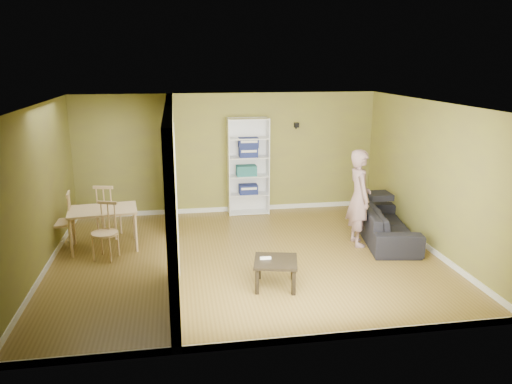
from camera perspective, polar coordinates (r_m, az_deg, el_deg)
room_shell at (r=8.19m, az=-1.16°, el=0.94°), size 6.50×6.50×6.50m
partition at (r=8.12m, az=-9.57°, el=0.60°), size 0.22×5.50×2.60m
wall_speaker at (r=10.97m, az=4.66°, el=7.63°), size 0.10×0.10×0.10m
sofa at (r=9.62m, az=14.60°, el=-2.94°), size 2.27×1.26×0.82m
person at (r=9.10m, az=11.75°, el=0.28°), size 0.77×0.61×2.06m
bookshelf at (r=10.83m, az=-0.94°, el=2.99°), size 0.88×0.38×2.09m
paper_box_navy_a at (r=10.89m, az=-0.89°, el=0.34°), size 0.40×0.26×0.20m
paper_box_teal at (r=10.79m, az=-1.11°, el=2.48°), size 0.43×0.28×0.22m
paper_box_navy_b at (r=10.71m, az=-0.89°, el=4.58°), size 0.39×0.26×0.20m
paper_box_navy_c at (r=10.68m, az=-0.89°, el=5.73°), size 0.41×0.27×0.21m
coffee_table at (r=7.43m, az=2.27°, el=-8.25°), size 0.63×0.63×0.42m
game_controller at (r=7.44m, az=1.09°, el=-7.55°), size 0.16×0.04×0.03m
dining_table at (r=9.22m, az=-17.10°, el=-2.32°), size 1.17×0.78×0.73m
chair_left at (r=9.46m, az=-21.53°, el=-3.14°), size 0.51×0.51×1.03m
chair_near at (r=8.75m, az=-16.91°, el=-4.36°), size 0.57×0.57×0.97m
chair_far at (r=9.83m, az=-16.53°, el=-2.00°), size 0.57×0.57×1.05m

